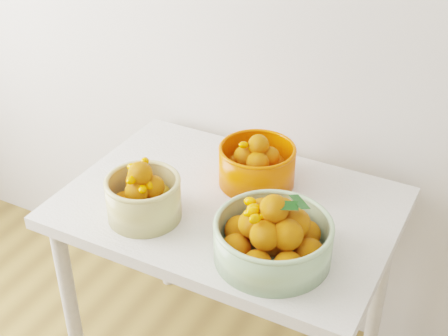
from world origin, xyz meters
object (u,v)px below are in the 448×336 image
(table, at_px, (229,227))
(bowl_cream, at_px, (143,196))
(bowl_green, at_px, (273,236))
(bowl_orange, at_px, (257,164))

(table, height_order, bowl_cream, bowl_cream)
(bowl_green, height_order, bowl_orange, bowl_green)
(bowl_cream, bearing_deg, table, 43.35)
(bowl_cream, distance_m, bowl_orange, 0.38)
(bowl_cream, relative_size, bowl_green, 0.77)
(table, xyz_separation_m, bowl_cream, (-0.19, -0.18, 0.17))
(table, relative_size, bowl_cream, 4.00)
(table, bearing_deg, bowl_orange, 78.81)
(bowl_green, bearing_deg, bowl_orange, 121.92)
(bowl_cream, distance_m, bowl_green, 0.41)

